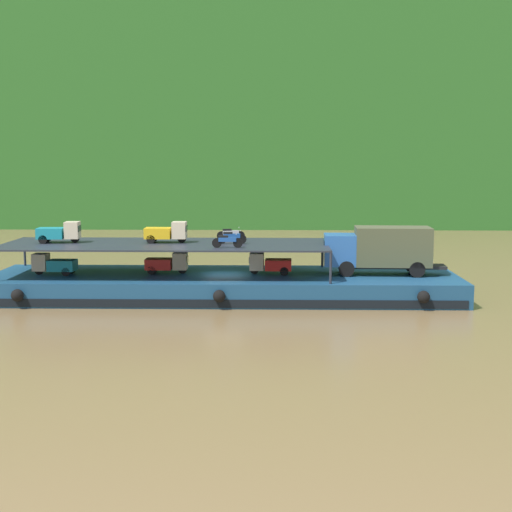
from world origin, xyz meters
name	(u,v)px	position (x,y,z in m)	size (l,w,h in m)	color
ground_plane	(224,297)	(0.00, 0.00, 0.00)	(400.00, 400.00, 0.00)	brown
hillside_far_bank	(251,73)	(0.00, 62.25, 21.82)	(147.18, 38.95, 38.74)	#286023
cargo_barge	(224,286)	(0.00, -0.02, 0.75)	(30.26, 8.41, 1.50)	navy
covered_lorry	(380,249)	(10.15, 0.09, 3.19)	(7.92, 2.54, 3.10)	#285BA3
cargo_rack	(165,244)	(-3.80, 0.00, 3.44)	(21.06, 7.00, 2.00)	#232833
mini_truck_lower_stern	(54,264)	(-10.99, -0.50, 2.19)	(2.77, 1.25, 1.38)	teal
mini_truck_lower_aft	(168,263)	(-3.70, 0.21, 2.19)	(2.75, 1.21, 1.38)	red
mini_truck_lower_mid	(270,264)	(2.99, 0.05, 2.19)	(2.78, 1.27, 1.38)	red
mini_truck_upper_stern	(60,232)	(-10.77, 0.30, 4.19)	(2.79, 1.29, 1.38)	teal
mini_truck_upper_mid	(167,232)	(-3.76, 0.48, 4.19)	(2.75, 1.21, 1.38)	gold
motorcycle_upper_port	(227,241)	(0.36, -2.10, 3.93)	(1.90, 0.55, 0.87)	black
motorcycle_upper_centre	(231,237)	(0.51, 0.00, 3.93)	(1.90, 0.55, 0.87)	black
motorcycle_upper_stbd	(231,234)	(0.33, 2.10, 3.93)	(1.90, 0.55, 0.87)	black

